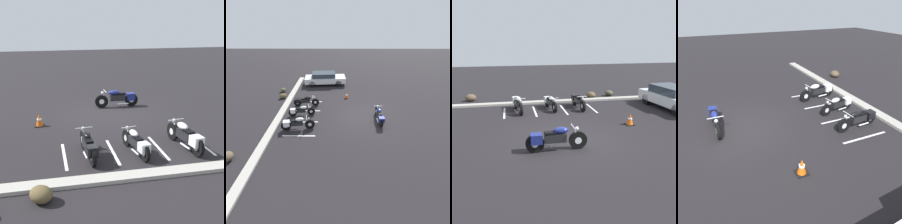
# 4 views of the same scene
# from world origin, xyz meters

# --- Properties ---
(ground) EXTENTS (60.00, 60.00, 0.00)m
(ground) POSITION_xyz_m (0.00, 0.00, 0.00)
(ground) COLOR black
(motorcycle_navy_featured) EXTENTS (2.24, 0.63, 0.88)m
(motorcycle_navy_featured) POSITION_xyz_m (-0.62, -0.92, 0.47)
(motorcycle_navy_featured) COLOR black
(motorcycle_navy_featured) RESTS_ON ground
(parked_bike_0) EXTENTS (0.69, 2.20, 0.87)m
(parked_bike_0) POSITION_xyz_m (-1.65, 4.76, 0.46)
(parked_bike_0) COLOR black
(parked_bike_0) RESTS_ON ground
(parked_bike_1) EXTENTS (0.65, 1.96, 0.77)m
(parked_bike_1) POSITION_xyz_m (0.17, 4.83, 0.41)
(parked_bike_1) COLOR black
(parked_bike_1) RESTS_ON ground
(parked_bike_2) EXTENTS (0.59, 2.10, 0.83)m
(parked_bike_2) POSITION_xyz_m (1.79, 4.76, 0.44)
(parked_bike_2) COLOR black
(parked_bike_2) RESTS_ON ground
(concrete_curb) EXTENTS (18.00, 0.50, 0.12)m
(concrete_curb) POSITION_xyz_m (0.00, 6.38, 0.06)
(concrete_curb) COLOR #A8A399
(concrete_curb) RESTS_ON ground
(landscape_rock_2) EXTENTS (0.76, 0.67, 0.47)m
(landscape_rock_2) POSITION_xyz_m (-4.52, 7.76, 0.23)
(landscape_rock_2) COLOR brown
(landscape_rock_2) RESTS_ON ground
(traffic_cone) EXTENTS (0.40, 0.40, 0.54)m
(traffic_cone) POSITION_xyz_m (3.36, 1.25, 0.25)
(traffic_cone) COLOR black
(traffic_cone) RESTS_ON ground
(stall_line_0) EXTENTS (0.10, 2.10, 0.00)m
(stall_line_0) POSITION_xyz_m (-2.40, 4.49, 0.00)
(stall_line_0) COLOR white
(stall_line_0) RESTS_ON ground
(stall_line_1) EXTENTS (0.10, 2.10, 0.00)m
(stall_line_1) POSITION_xyz_m (-0.75, 4.49, 0.00)
(stall_line_1) COLOR white
(stall_line_1) RESTS_ON ground
(stall_line_2) EXTENTS (0.10, 2.10, 0.00)m
(stall_line_2) POSITION_xyz_m (0.91, 4.49, 0.00)
(stall_line_2) COLOR white
(stall_line_2) RESTS_ON ground
(stall_line_3) EXTENTS (0.10, 2.10, 0.00)m
(stall_line_3) POSITION_xyz_m (2.56, 4.49, 0.00)
(stall_line_3) COLOR white
(stall_line_3) RESTS_ON ground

